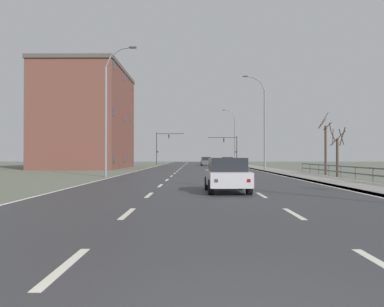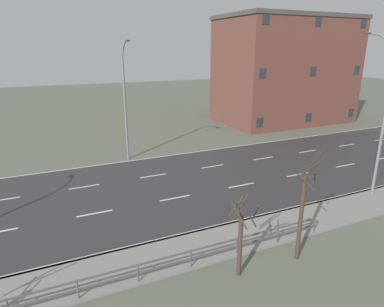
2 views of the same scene
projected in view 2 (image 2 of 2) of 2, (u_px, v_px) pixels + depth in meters
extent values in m
cube|color=#5B6051|center=(347.00, 155.00, 32.85)|extent=(160.00, 160.00, 0.12)
cube|color=beige|center=(2.00, 200.00, 22.95)|extent=(0.16, 2.20, 0.01)
cube|color=beige|center=(84.00, 187.00, 25.11)|extent=(0.16, 2.20, 0.01)
cube|color=beige|center=(153.00, 176.00, 27.26)|extent=(0.16, 2.20, 0.01)
cube|color=beige|center=(212.00, 166.00, 29.42)|extent=(0.16, 2.20, 0.01)
cube|color=beige|center=(263.00, 158.00, 31.57)|extent=(0.16, 2.20, 0.01)
cube|color=beige|center=(308.00, 151.00, 33.73)|extent=(0.16, 2.20, 0.01)
cube|color=beige|center=(347.00, 145.00, 35.88)|extent=(0.16, 2.20, 0.01)
cube|color=beige|center=(381.00, 140.00, 38.04)|extent=(0.16, 2.20, 0.01)
cube|color=beige|center=(95.00, 213.00, 21.06)|extent=(0.16, 2.20, 0.01)
cube|color=beige|center=(175.00, 198.00, 23.22)|extent=(0.16, 2.20, 0.01)
cube|color=beige|center=(241.00, 185.00, 25.37)|extent=(0.16, 2.20, 0.01)
cube|color=beige|center=(298.00, 175.00, 27.53)|extent=(0.16, 2.20, 0.01)
cube|color=beige|center=(346.00, 165.00, 29.68)|extent=(0.16, 2.20, 0.01)
cube|color=beige|center=(371.00, 128.00, 43.55)|extent=(0.16, 120.00, 0.01)
cube|color=#515459|center=(43.00, 290.00, 13.03)|extent=(0.06, 27.63, 0.08)
cube|color=#515459|center=(44.00, 299.00, 13.15)|extent=(0.06, 27.63, 0.08)
cylinder|color=#515459|center=(78.00, 291.00, 13.66)|extent=(0.07, 0.07, 1.00)
cylinder|color=#515459|center=(138.00, 274.00, 14.67)|extent=(0.07, 0.07, 1.00)
cylinder|color=#515459|center=(191.00, 260.00, 15.67)|extent=(0.07, 0.07, 1.00)
cylinder|color=#515459|center=(237.00, 247.00, 16.67)|extent=(0.07, 0.07, 1.00)
cylinder|color=#515459|center=(278.00, 236.00, 17.67)|extent=(0.07, 0.07, 1.00)
cylinder|color=#515459|center=(314.00, 226.00, 18.68)|extent=(0.07, 0.07, 1.00)
cylinder|color=slate|center=(382.00, 131.00, 22.40)|extent=(0.20, 0.20, 9.22)
cylinder|color=slate|center=(374.00, 34.00, 22.05)|extent=(1.00, 0.11, 0.28)
cube|color=#333335|center=(368.00, 34.00, 22.47)|extent=(0.56, 0.24, 0.12)
cylinder|color=slate|center=(125.00, 112.00, 30.23)|extent=(0.20, 0.20, 8.87)
cylinder|color=slate|center=(123.00, 55.00, 28.59)|extent=(0.51, 0.11, 0.93)
cylinder|color=slate|center=(124.00, 46.00, 27.85)|extent=(0.87, 0.11, 0.65)
cylinder|color=slate|center=(126.00, 41.00, 26.97)|extent=(0.98, 0.11, 0.28)
cube|color=#333335|center=(128.00, 41.00, 26.54)|extent=(0.56, 0.24, 0.12)
cube|color=brown|center=(285.00, 72.00, 46.21)|extent=(10.57, 17.50, 13.48)
cube|color=#4C4742|center=(289.00, 17.00, 44.12)|extent=(10.79, 17.85, 0.50)
cube|color=#282D38|center=(260.00, 123.00, 40.19)|extent=(0.04, 0.90, 1.10)
cube|color=#282D38|center=(308.00, 117.00, 43.20)|extent=(0.04, 0.90, 1.10)
cube|color=#282D38|center=(351.00, 113.00, 46.22)|extent=(0.04, 0.90, 1.10)
cube|color=#282D38|center=(263.00, 73.00, 38.47)|extent=(0.04, 0.90, 1.10)
cube|color=#282D38|center=(313.00, 71.00, 41.49)|extent=(0.04, 0.90, 1.10)
cube|color=#282D38|center=(357.00, 70.00, 44.50)|extent=(0.04, 0.90, 1.10)
cube|color=#282D38|center=(266.00, 19.00, 36.76)|extent=(0.04, 0.90, 1.10)
cube|color=#282D38|center=(319.00, 22.00, 39.77)|extent=(0.04, 0.90, 1.10)
cube|color=#282D38|center=(364.00, 23.00, 42.79)|extent=(0.04, 0.90, 1.10)
cylinder|color=#423328|center=(240.00, 245.00, 14.97)|extent=(0.20, 0.20, 3.09)
cylinder|color=#423328|center=(240.00, 207.00, 14.77)|extent=(0.31, 0.67, 1.35)
cylinder|color=#423328|center=(249.00, 214.00, 14.09)|extent=(0.19, 0.95, 1.51)
cylinder|color=#423328|center=(239.00, 215.00, 14.14)|extent=(0.63, 0.56, 1.27)
cylinder|color=#423328|center=(236.00, 206.00, 14.74)|extent=(0.15, 0.78, 0.82)
cylinder|color=#423328|center=(256.00, 212.00, 14.49)|extent=(1.13, 0.62, 1.26)
cylinder|color=#423328|center=(301.00, 218.00, 15.96)|extent=(0.20, 0.20, 4.38)
cylinder|color=#423328|center=(310.00, 168.00, 15.53)|extent=(0.85, 0.40, 0.98)
cylinder|color=#423328|center=(306.00, 182.00, 14.98)|extent=(0.48, 0.76, 0.87)
cylinder|color=#423328|center=(315.00, 176.00, 15.20)|extent=(0.61, 0.65, 0.71)
cylinder|color=#423328|center=(313.00, 162.00, 15.35)|extent=(0.94, 0.15, 1.42)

